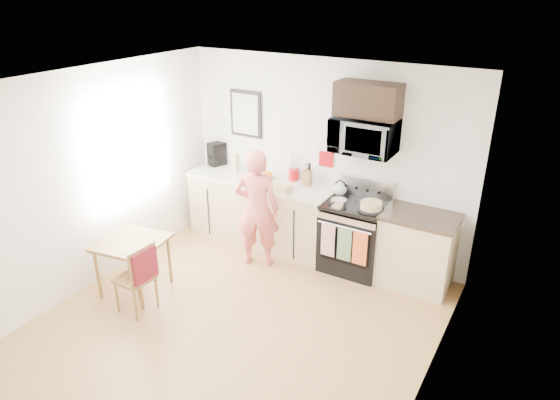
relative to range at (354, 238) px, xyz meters
The scene contains 27 objects.
floor 2.12m from the range, 107.69° to the right, with size 4.60×4.60×0.00m, color #A07C3E.
back_wall 1.12m from the range, 152.75° to the left, with size 4.00×0.04×2.60m, color white.
left_wall 3.40m from the range, 143.09° to the right, with size 0.04×4.60×2.60m, color white.
right_wall 2.55m from the range, 55.26° to the right, with size 0.04×4.60×2.60m, color white.
ceiling 3.00m from the range, 107.69° to the right, with size 4.00×4.60×0.04m, color white.
window 3.06m from the range, 155.62° to the right, with size 0.06×1.40×1.50m.
cabinet_left 1.43m from the range, behind, with size 2.10×0.60×0.90m, color tan.
countertop_left 1.51m from the range, behind, with size 2.14×0.64×0.04m, color white.
cabinet_right 0.80m from the range, ahead, with size 0.84×0.60×0.90m, color tan.
countertop_right 0.93m from the range, ahead, with size 0.88×0.64×0.04m, color black.
range is the anchor object (origin of this frame).
microwave 1.33m from the range, 90.06° to the left, with size 0.76×0.51×0.42m, color silver.
upper_cabinet 1.75m from the range, 90.04° to the left, with size 0.76×0.35×0.40m, color black.
wall_art 2.27m from the range, behind, with size 0.50×0.04×0.65m.
wall_trivet 1.09m from the range, 151.92° to the left, with size 0.20×0.02×0.20m, color #B00F14.
person 1.30m from the range, 155.18° to the right, with size 0.57×0.38×1.58m, color #E43E41.
dining_table 2.74m from the range, 138.52° to the right, with size 0.72×0.72×0.67m.
chair 2.66m from the range, 127.60° to the right, with size 0.42×0.38×0.86m.
knife_block 1.01m from the range, 166.82° to the left, with size 0.10×0.13×0.21m, color brown.
utensil_crock 1.25m from the range, 166.64° to the left, with size 0.13×0.13×0.40m.
fruit_bowl 1.47m from the range, behind, with size 0.25×0.25×0.11m.
milk_carton 2.02m from the range, behind, with size 0.09×0.09×0.24m, color tan.
coffee_maker 2.42m from the range, behind, with size 0.26×0.31×0.33m.
bread_bag 1.14m from the range, 168.65° to the right, with size 0.28×0.13×0.10m, color tan.
cake 0.60m from the range, 25.90° to the right, with size 0.32×0.32×0.11m.
kettle 0.65m from the range, 157.43° to the left, with size 0.17×0.17×0.21m.
pot 0.60m from the range, 123.11° to the right, with size 0.19×0.32×0.10m.
Camera 1 is at (2.67, -3.37, 3.44)m, focal length 32.00 mm.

